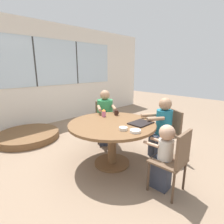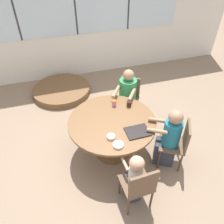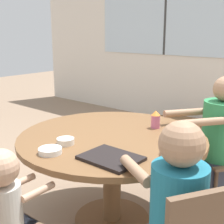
{
  "view_description": "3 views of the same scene",
  "coord_description": "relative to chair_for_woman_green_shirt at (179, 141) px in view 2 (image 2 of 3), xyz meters",
  "views": [
    {
      "loc": [
        -1.89,
        -1.92,
        1.6
      ],
      "look_at": [
        0.0,
        0.0,
        0.91
      ],
      "focal_mm": 28.0,
      "sensor_mm": 36.0,
      "label": 1
    },
    {
      "loc": [
        -0.75,
        -2.46,
        3.04
      ],
      "look_at": [
        0.0,
        0.0,
        0.91
      ],
      "focal_mm": 35.0,
      "sensor_mm": 36.0,
      "label": 2
    },
    {
      "loc": [
        1.43,
        -1.7,
        1.49
      ],
      "look_at": [
        0.0,
        0.0,
        0.91
      ],
      "focal_mm": 50.0,
      "sensor_mm": 36.0,
      "label": 3
    }
  ],
  "objects": [
    {
      "name": "ground_plane",
      "position": [
        -0.93,
        0.54,
        -0.52
      ],
      "size": [
        16.0,
        16.0,
        0.0
      ],
      "primitive_type": "plane",
      "color": "#8C725B"
    },
    {
      "name": "wall_back_with_windows",
      "position": [
        -0.93,
        3.47,
        0.91
      ],
      "size": [
        8.4,
        0.08,
        2.8
      ],
      "color": "silver",
      "rests_on": "ground_plane"
    },
    {
      "name": "dining_table",
      "position": [
        -0.93,
        0.54,
        0.07
      ],
      "size": [
        1.41,
        1.41,
        0.73
      ],
      "color": "brown",
      "rests_on": "ground_plane"
    },
    {
      "name": "chair_for_woman_green_shirt",
      "position": [
        0.0,
        0.0,
        0.0
      ],
      "size": [
        0.55,
        0.55,
        0.87
      ],
      "rotation": [
        0.0,
        0.0,
        1.04
      ],
      "color": "brown",
      "rests_on": "ground_plane"
    },
    {
      "name": "chair_for_man_blue_shirt",
      "position": [
        -0.31,
        1.41,
        0.0
      ],
      "size": [
        0.56,
        0.56,
        0.87
      ],
      "rotation": [
        0.0,
        0.0,
        -3.76
      ],
      "color": "brown",
      "rests_on": "ground_plane"
    },
    {
      "name": "chair_for_toddler",
      "position": [
        -0.88,
        -0.53,
        0.0
      ],
      "size": [
        0.42,
        0.42,
        0.87
      ],
      "rotation": [
        0.0,
        0.0,
        0.04
      ],
      "color": "brown",
      "rests_on": "ground_plane"
    },
    {
      "name": "person_woman_green_shirt",
      "position": [
        -0.14,
        0.08,
        -0.0
      ],
      "size": [
        0.56,
        0.48,
        1.1
      ],
      "rotation": [
        0.0,
        0.0,
        1.04
      ],
      "color": "#333847",
      "rests_on": "ground_plane"
    },
    {
      "name": "person_man_blue_shirt",
      "position": [
        -0.4,
        1.28,
        -0.01
      ],
      "size": [
        0.6,
        0.67,
        1.14
      ],
      "rotation": [
        0.0,
        0.0,
        -3.76
      ],
      "color": "#333847",
      "rests_on": "ground_plane"
    },
    {
      "name": "person_toddler",
      "position": [
        -0.89,
        -0.38,
        -0.06
      ],
      "size": [
        0.22,
        0.38,
        0.91
      ],
      "rotation": [
        0.0,
        0.0,
        0.04
      ],
      "color": "#333847",
      "rests_on": "ground_plane"
    },
    {
      "name": "food_tray_dark",
      "position": [
        -0.64,
        0.19,
        0.22
      ],
      "size": [
        0.35,
        0.27,
        0.02
      ],
      "color": "black",
      "rests_on": "dining_table"
    },
    {
      "name": "coffee_mug",
      "position": [
        -0.54,
        0.81,
        0.26
      ],
      "size": [
        0.08,
        0.07,
        0.1
      ],
      "color": "black",
      "rests_on": "dining_table"
    },
    {
      "name": "sippy_cup",
      "position": [
        -0.78,
        0.9,
        0.29
      ],
      "size": [
        0.07,
        0.07,
        0.14
      ],
      "color": "#CC668C",
      "rests_on": "dining_table"
    },
    {
      "name": "bowl_white_shallow",
      "position": [
        -1.0,
        0.01,
        0.23
      ],
      "size": [
        0.15,
        0.15,
        0.04
      ],
      "color": "white",
      "rests_on": "dining_table"
    },
    {
      "name": "bowl_cereal",
      "position": [
        -1.05,
        0.19,
        0.23
      ],
      "size": [
        0.12,
        0.12,
        0.04
      ],
      "color": "silver",
      "rests_on": "dining_table"
    },
    {
      "name": "folded_table_stack",
      "position": [
        -1.56,
        2.66,
        -0.44
      ],
      "size": [
        1.37,
        1.37,
        0.15
      ],
      "color": "brown",
      "rests_on": "ground_plane"
    }
  ]
}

